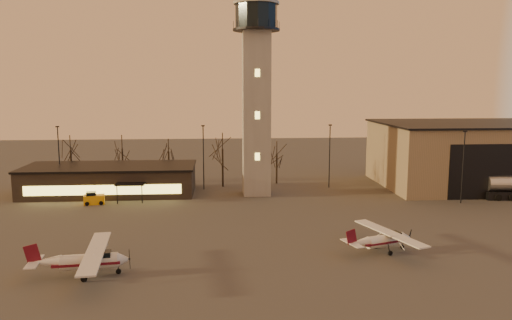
# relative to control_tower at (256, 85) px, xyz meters

# --- Properties ---
(ground) EXTENTS (220.00, 220.00, 0.00)m
(ground) POSITION_rel_control_tower_xyz_m (0.00, -30.00, -16.33)
(ground) COLOR #3C3A38
(ground) RESTS_ON ground
(control_tower) EXTENTS (6.80, 6.80, 32.60)m
(control_tower) POSITION_rel_control_tower_xyz_m (0.00, 0.00, 0.00)
(control_tower) COLOR gray
(control_tower) RESTS_ON ground
(hangar) EXTENTS (30.60, 20.60, 10.30)m
(hangar) POSITION_rel_control_tower_xyz_m (36.00, 3.98, -11.17)
(hangar) COLOR #89745A
(hangar) RESTS_ON ground
(terminal) EXTENTS (25.40, 12.20, 4.30)m
(terminal) POSITION_rel_control_tower_xyz_m (-21.99, 1.98, -14.17)
(terminal) COLOR black
(terminal) RESTS_ON ground
(light_poles) EXTENTS (58.50, 12.25, 10.14)m
(light_poles) POSITION_rel_control_tower_xyz_m (0.50, 1.00, -10.92)
(light_poles) COLOR black
(light_poles) RESTS_ON ground
(tree_row) EXTENTS (37.20, 9.20, 8.80)m
(tree_row) POSITION_rel_control_tower_xyz_m (-13.70, 9.16, -10.39)
(tree_row) COLOR black
(tree_row) RESTS_ON ground
(cessna_front) EXTENTS (8.09, 9.91, 2.77)m
(cessna_front) POSITION_rel_control_tower_xyz_m (10.82, -27.24, -15.38)
(cessna_front) COLOR silver
(cessna_front) RESTS_ON ground
(cessna_rear) EXTENTS (9.09, 11.46, 3.15)m
(cessna_rear) POSITION_rel_control_tower_xyz_m (-16.62, -31.57, -15.25)
(cessna_rear) COLOR beige
(cessna_rear) RESTS_ON ground
(service_cart) EXTENTS (2.98, 2.17, 1.74)m
(service_cart) POSITION_rel_control_tower_xyz_m (-22.87, -4.86, -15.66)
(service_cart) COLOR #F1A40E
(service_cart) RESTS_ON ground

